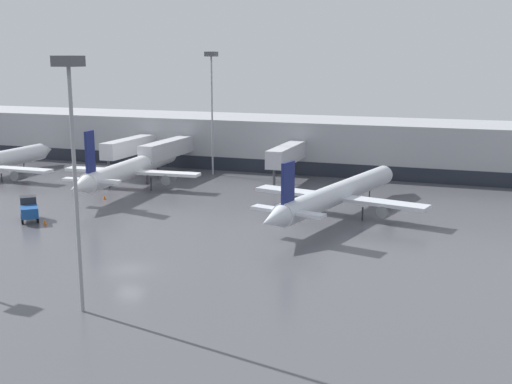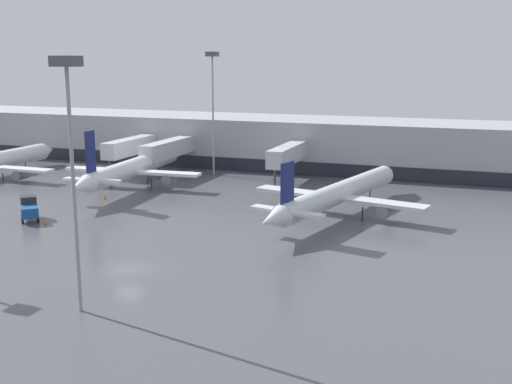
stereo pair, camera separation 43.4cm
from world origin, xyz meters
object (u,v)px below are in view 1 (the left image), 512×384
Objects in this scene: apron_light_mast_2 at (212,80)px; parked_jet_3 at (338,194)px; parked_jet_2 at (131,168)px; service_truck_0 at (29,209)px; traffic_cone_1 at (104,197)px; traffic_cone_0 at (45,222)px; apron_light_mast_4 at (71,116)px.

parked_jet_3 is at bearing -39.19° from apron_light_mast_2.
parked_jet_2 is 21.92m from service_truck_0.
traffic_cone_1 is (2.18, 13.45, -1.18)m from service_truck_0.
parked_jet_3 reaches higher than traffic_cone_0.
traffic_cone_1 is at bearing 178.44° from parked_jet_2.
service_truck_0 is at bearing 135.57° from apron_light_mast_4.
apron_light_mast_2 is at bearing -28.37° from parked_jet_2.
parked_jet_2 is 57.97× the size of traffic_cone_0.
service_truck_0 is at bearing 171.38° from parked_jet_2.
apron_light_mast_4 reaches higher than parked_jet_2.
service_truck_0 is 13.68m from traffic_cone_1.
apron_light_mast_4 is at bearing -158.07° from parked_jet_2.
service_truck_0 is 40.89m from apron_light_mast_2.
apron_light_mast_4 is (21.41, -44.60, 12.45)m from parked_jet_2.
parked_jet_2 is 8.81m from traffic_cone_1.
traffic_cone_0 is 0.94× the size of traffic_cone_1.
parked_jet_3 is 57.06× the size of traffic_cone_1.
service_truck_0 is at bearing -103.49° from apron_light_mast_2.
traffic_cone_1 is 44.66m from apron_light_mast_4.
traffic_cone_0 is 0.03× the size of apron_light_mast_4.
parked_jet_2 is 7.58× the size of service_truck_0.
apron_light_mast_4 reaches higher than traffic_cone_0.
apron_light_mast_4 is at bearing -175.32° from service_truck_0.
parked_jet_2 is at bearing 92.90° from traffic_cone_0.
service_truck_0 is 7.65× the size of traffic_cone_0.
apron_light_mast_2 is at bearing -54.39° from service_truck_0.
parked_jet_2 is at bearing 115.65° from apron_light_mast_4.
service_truck_0 is 7.18× the size of traffic_cone_1.
traffic_cone_0 is (1.15, -22.74, -2.86)m from parked_jet_2.
apron_light_mast_2 is 1.04× the size of apron_light_mast_4.
parked_jet_2 reaches higher than traffic_cone_1.
parked_jet_3 is at bearing 26.48° from traffic_cone_0.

